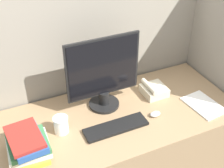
# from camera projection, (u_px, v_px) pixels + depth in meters

# --- Properties ---
(cubicle_panel_rear) EXTENTS (2.06, 0.04, 1.54)m
(cubicle_panel_rear) POSITION_uv_depth(u_px,v_px,m) (93.00, 81.00, 2.37)
(cubicle_panel_rear) COLOR gray
(cubicle_panel_rear) RESTS_ON ground_plane
(cubicle_panel_right) EXTENTS (0.04, 0.80, 1.54)m
(cubicle_panel_right) POSITION_uv_depth(u_px,v_px,m) (217.00, 80.00, 2.39)
(cubicle_panel_right) COLOR gray
(cubicle_panel_right) RESTS_ON ground_plane
(desk) EXTENTS (1.66, 0.74, 0.74)m
(desk) POSITION_uv_depth(u_px,v_px,m) (116.00, 154.00, 2.30)
(desk) COLOR #937551
(desk) RESTS_ON ground_plane
(monitor) EXTENTS (0.50, 0.21, 0.52)m
(monitor) POSITION_uv_depth(u_px,v_px,m) (103.00, 75.00, 2.04)
(monitor) COLOR black
(monitor) RESTS_ON desk
(keyboard) EXTENTS (0.42, 0.12, 0.02)m
(keyboard) POSITION_uv_depth(u_px,v_px,m) (116.00, 127.00, 1.98)
(keyboard) COLOR black
(keyboard) RESTS_ON desk
(mouse) EXTENTS (0.07, 0.05, 0.03)m
(mouse) POSITION_uv_depth(u_px,v_px,m) (155.00, 114.00, 2.07)
(mouse) COLOR silver
(mouse) RESTS_ON desk
(coffee_cup) EXTENTS (0.09, 0.09, 0.11)m
(coffee_cup) POSITION_uv_depth(u_px,v_px,m) (61.00, 125.00, 1.93)
(coffee_cup) COLOR white
(coffee_cup) RESTS_ON desk
(book_stack) EXTENTS (0.25, 0.28, 0.16)m
(book_stack) POSITION_uv_depth(u_px,v_px,m) (28.00, 145.00, 1.76)
(book_stack) COLOR gold
(book_stack) RESTS_ON desk
(desk_telephone) EXTENTS (0.17, 0.18, 0.10)m
(desk_telephone) POSITION_uv_depth(u_px,v_px,m) (154.00, 90.00, 2.26)
(desk_telephone) COLOR beige
(desk_telephone) RESTS_ON desk
(paper_pile) EXTENTS (0.22, 0.30, 0.01)m
(paper_pile) POSITION_uv_depth(u_px,v_px,m) (204.00, 105.00, 2.17)
(paper_pile) COLOR white
(paper_pile) RESTS_ON desk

